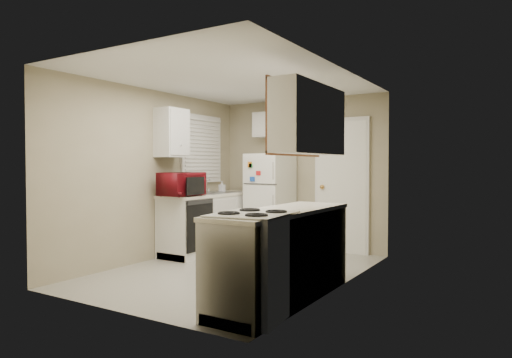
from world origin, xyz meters
The scene contains 19 objects.
floor centered at (0.00, 0.00, 0.00)m, with size 3.80×3.80×0.00m, color beige.
ceiling centered at (0.00, 0.00, 2.40)m, with size 3.80×3.80×0.00m, color white.
wall_left centered at (-1.40, 0.00, 1.20)m, with size 3.80×3.80×0.00m, color tan.
wall_right centered at (1.40, 0.00, 1.20)m, with size 3.80×3.80×0.00m, color tan.
wall_back centered at (0.00, 1.90, 1.20)m, with size 2.80×2.80×0.00m, color tan.
wall_front centered at (0.00, -1.90, 1.20)m, with size 2.80×2.80×0.00m, color tan.
left_counter centered at (-1.10, 0.90, 0.45)m, with size 0.60×1.80×0.90m, color silver.
dishwasher centered at (-0.81, 0.30, 0.49)m, with size 0.03×0.58×0.72m, color black.
sink centered at (-1.10, 1.05, 0.86)m, with size 0.54×0.74×0.16m, color gray.
microwave centered at (-1.04, 0.18, 1.05)m, with size 0.34×0.60×0.40m, color maroon.
soap_bottle centered at (-1.15, 1.31, 1.00)m, with size 0.08×0.08×0.18m, color white.
window_blinds centered at (-1.36, 1.05, 1.60)m, with size 0.10×0.98×1.08m, color silver.
upper_cabinet_left centered at (-1.25, 0.22, 1.80)m, with size 0.30×0.45×0.70m, color silver.
refrigerator centered at (-0.41, 1.59, 0.76)m, with size 0.63×0.61×1.52m, color white.
cabinet_over_fridge centered at (-0.40, 1.75, 2.00)m, with size 0.70×0.30×0.40m, color silver.
interior_door centered at (0.70, 1.86, 1.02)m, with size 0.86×0.06×2.08m, color white.
right_counter centered at (1.10, -0.80, 0.45)m, with size 0.60×2.00×0.90m, color silver.
stove centered at (1.11, -1.36, 0.46)m, with size 0.61×0.76×0.92m, color white.
upper_cabinet_right centered at (1.25, -0.50, 1.80)m, with size 0.30×1.20×0.70m, color silver.
Camera 1 is at (3.21, -4.75, 1.33)m, focal length 32.00 mm.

